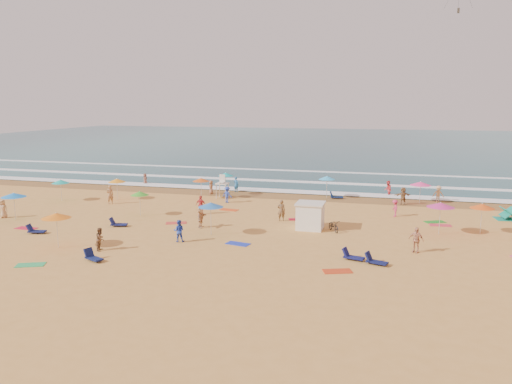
# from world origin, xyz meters

# --- Properties ---
(ground) EXTENTS (220.00, 220.00, 0.00)m
(ground) POSITION_xyz_m (0.00, 0.00, 0.00)
(ground) COLOR gold
(ground) RESTS_ON ground
(ocean) EXTENTS (220.00, 140.00, 0.18)m
(ocean) POSITION_xyz_m (0.00, 84.00, 0.00)
(ocean) COLOR #0C4756
(ocean) RESTS_ON ground
(wet_sand) EXTENTS (220.00, 220.00, 0.00)m
(wet_sand) POSITION_xyz_m (0.00, 12.50, 0.01)
(wet_sand) COLOR olive
(wet_sand) RESTS_ON ground
(surf_foam) EXTENTS (200.00, 18.70, 0.05)m
(surf_foam) POSITION_xyz_m (0.00, 21.32, 0.10)
(surf_foam) COLOR white
(surf_foam) RESTS_ON ground
(cabana) EXTENTS (2.00, 2.00, 2.00)m
(cabana) POSITION_xyz_m (6.70, -0.77, 1.00)
(cabana) COLOR white
(cabana) RESTS_ON ground
(cabana_roof) EXTENTS (2.20, 2.20, 0.12)m
(cabana_roof) POSITION_xyz_m (6.70, -0.77, 2.06)
(cabana_roof) COLOR silver
(cabana_roof) RESTS_ON cabana
(bicycle) EXTENTS (1.38, 1.76, 0.89)m
(bicycle) POSITION_xyz_m (8.60, -1.07, 0.45)
(bicycle) COLOR black
(bicycle) RESTS_ON ground
(lifeguard_stand) EXTENTS (1.20, 1.20, 2.10)m
(lifeguard_stand) POSITION_xyz_m (-4.29, 9.71, 1.05)
(lifeguard_stand) COLOR white
(lifeguard_stand) RESTS_ON ground
(beach_umbrellas) EXTENTS (45.50, 27.64, 0.74)m
(beach_umbrellas) POSITION_xyz_m (-0.95, 1.83, 2.17)
(beach_umbrellas) COLOR #D4EC18
(beach_umbrellas) RESTS_ON ground
(loungers) EXTENTS (48.63, 25.93, 0.34)m
(loungers) POSITION_xyz_m (7.73, -3.12, 0.17)
(loungers) COLOR #101852
(loungers) RESTS_ON ground
(towels) EXTENTS (41.50, 20.06, 0.03)m
(towels) POSITION_xyz_m (-0.17, -2.88, 0.01)
(towels) COLOR red
(towels) RESTS_ON ground
(beachgoers) EXTENTS (38.10, 27.01, 2.14)m
(beachgoers) POSITION_xyz_m (2.26, 5.04, 0.81)
(beachgoers) COLOR #DEAD74
(beachgoers) RESTS_ON ground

